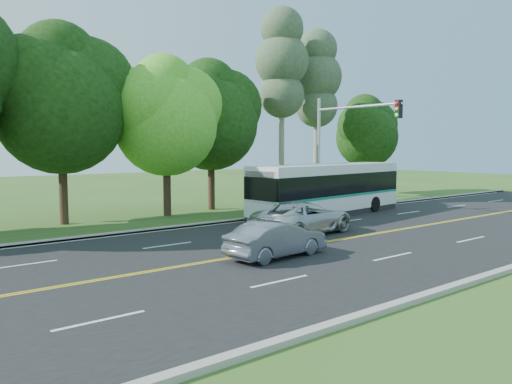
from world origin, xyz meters
TOP-DOWN VIEW (x-y plane):
  - ground at (0.00, 0.00)m, footprint 120.00×120.00m
  - road at (0.00, 0.00)m, footprint 60.00×14.00m
  - curb_north at (0.00, 7.15)m, footprint 60.00×0.30m
  - curb_south at (0.00, -7.15)m, footprint 60.00×0.30m
  - grass_verge at (0.00, 9.00)m, footprint 60.00×4.00m
  - lane_markings at (-0.09, 0.00)m, footprint 57.60×13.82m
  - tree_row at (-5.15, 12.13)m, footprint 44.70×9.10m
  - bougainvillea_hedge at (7.18, 8.15)m, footprint 9.50×2.25m
  - traffic_signal at (6.49, 5.40)m, footprint 0.42×6.10m
  - transit_bus at (5.81, 5.80)m, footprint 11.70×3.88m
  - sedan at (-3.96, -0.95)m, footprint 4.15×1.75m
  - suv at (0.23, 2.05)m, footprint 5.75×3.31m

SIDE VIEW (x-z plane):
  - ground at x=0.00m, z-range 0.00..0.00m
  - road at x=0.00m, z-range 0.00..0.02m
  - lane_markings at x=-0.09m, z-range 0.02..0.02m
  - grass_verge at x=0.00m, z-range 0.00..0.10m
  - curb_north at x=0.00m, z-range 0.00..0.15m
  - curb_south at x=0.00m, z-range 0.00..0.15m
  - sedan at x=-3.96m, z-range 0.02..1.35m
  - bougainvillea_hedge at x=7.18m, z-range -0.03..1.47m
  - suv at x=0.23m, z-range 0.02..1.53m
  - transit_bus at x=5.81m, z-range 0.01..3.01m
  - traffic_signal at x=6.49m, z-range 1.17..8.17m
  - tree_row at x=-5.15m, z-range -0.19..13.65m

